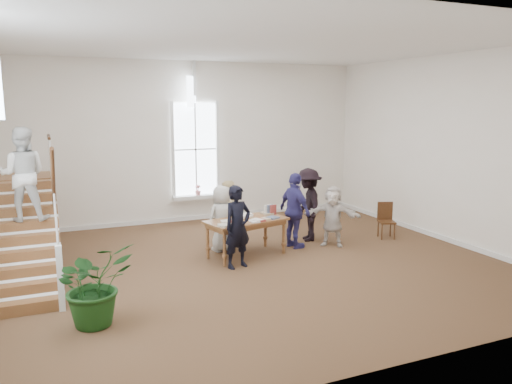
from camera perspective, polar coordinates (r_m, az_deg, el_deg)
name	(u,v)px	position (r m, az deg, el deg)	size (l,w,h in m)	color
ground	(257,264)	(10.60, 0.11, -8.25)	(10.00, 10.00, 0.00)	#4B331D
room_shell	(197,206)	(14.50, -6.73, -1.65)	(10.49, 10.00, 10.00)	white
staircase	(25,198)	(10.15, -24.87, -0.58)	(1.10, 4.10, 2.92)	brown
library_table	(246,223)	(10.96, -1.10, -3.58)	(1.92, 1.26, 0.89)	brown
police_officer	(238,227)	(10.19, -2.11, -4.00)	(0.62, 0.41, 1.71)	black
elderly_woman	(222,218)	(11.39, -3.89, -3.01)	(0.74, 0.48, 1.52)	beige
person_yellow	(227,212)	(11.94, -3.32, -2.34)	(0.75, 0.58, 1.54)	beige
woman_cluster_a	(295,211)	(11.60, 4.46, -2.14)	(1.04, 0.43, 1.77)	navy
woman_cluster_b	(308,205)	(12.26, 5.98, -1.44)	(1.16, 0.66, 1.79)	black
woman_cluster_c	(333,216)	(11.90, 8.74, -2.73)	(1.33, 0.42, 1.44)	silver
floor_plant	(94,284)	(8.04, -18.00, -9.98)	(1.15, 1.00, 1.28)	#143B12
side_chair	(386,218)	(12.95, 14.62, -2.92)	(0.50, 0.50, 0.89)	#37220F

